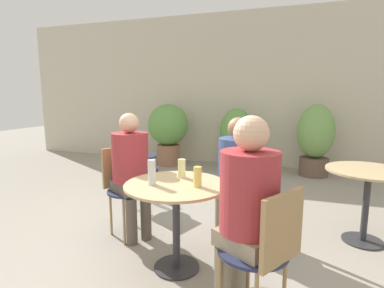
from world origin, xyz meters
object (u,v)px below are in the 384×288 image
at_px(bistro_chair_4, 137,152).
at_px(potted_plant_1, 236,135).
at_px(bistro_chair_3, 137,163).
at_px(seated_person_0, 247,202).
at_px(bistro_chair_1, 246,184).
at_px(beer_glass_0, 152,172).
at_px(seated_person_1, 236,169).
at_px(bistro_chair_0, 266,245).
at_px(potted_plant_0, 168,129).
at_px(cafe_table_near, 176,201).
at_px(cafe_table_far, 368,186).
at_px(beer_glass_2, 182,168).
at_px(beer_glass_1, 198,177).
at_px(potted_plant_2, 315,137).
at_px(bistro_chair_2, 125,182).
at_px(seated_person_2, 131,165).

distance_m(bistro_chair_4, potted_plant_1, 2.00).
xyz_separation_m(bistro_chair_3, seated_person_0, (1.61, -1.59, 0.22)).
bearing_deg(bistro_chair_1, beer_glass_0, -95.51).
distance_m(seated_person_1, beer_glass_0, 0.87).
distance_m(bistro_chair_0, potted_plant_0, 4.42).
bearing_deg(bistro_chair_0, potted_plant_0, -118.69).
xyz_separation_m(beer_glass_0, potted_plant_0, (-1.31, 3.47, -0.07)).
relative_size(cafe_table_near, bistro_chair_4, 0.92).
xyz_separation_m(cafe_table_far, beer_glass_0, (-1.70, -1.05, 0.25)).
height_order(cafe_table_near, beer_glass_2, beer_glass_2).
distance_m(cafe_table_near, potted_plant_0, 3.69).
height_order(seated_person_0, beer_glass_1, seated_person_0).
bearing_deg(potted_plant_2, bistro_chair_3, -135.94).
bearing_deg(seated_person_1, bistro_chair_2, -140.50).
relative_size(bistro_chair_0, seated_person_0, 0.68).
bearing_deg(beer_glass_1, cafe_table_near, 172.65).
bearing_deg(cafe_table_near, potted_plant_0, 113.58).
bearing_deg(bistro_chair_0, potted_plant_2, -156.36).
distance_m(seated_person_0, seated_person_2, 1.40).
bearing_deg(beer_glass_0, beer_glass_2, 61.36).
distance_m(bistro_chair_1, beer_glass_0, 1.04).
distance_m(cafe_table_far, beer_glass_0, 2.02).
bearing_deg(bistro_chair_3, potted_plant_2, -24.28).
bearing_deg(bistro_chair_0, bistro_chair_1, -135.00).
height_order(cafe_table_near, beer_glass_1, beer_glass_1).
distance_m(seated_person_2, beer_glass_1, 0.87).
relative_size(cafe_table_near, potted_plant_2, 0.65).
distance_m(cafe_table_near, bistro_chair_2, 0.85).
height_order(cafe_table_far, bistro_chair_2, bistro_chair_2).
bearing_deg(bistro_chair_2, potted_plant_2, -2.12).
distance_m(cafe_table_far, beer_glass_2, 1.76).
bearing_deg(beer_glass_1, seated_person_0, -39.43).
height_order(seated_person_0, potted_plant_1, seated_person_0).
relative_size(cafe_table_far, bistro_chair_4, 0.86).
distance_m(bistro_chair_0, potted_plant_1, 4.02).
bearing_deg(cafe_table_far, seated_person_0, -125.12).
height_order(bistro_chair_4, beer_glass_2, bistro_chair_4).
height_order(seated_person_1, beer_glass_1, seated_person_1).
height_order(bistro_chair_1, beer_glass_2, bistro_chair_1).
bearing_deg(potted_plant_0, beer_glass_2, -65.51).
height_order(cafe_table_near, potted_plant_2, potted_plant_2).
xyz_separation_m(cafe_table_near, seated_person_1, (0.36, 0.60, 0.14)).
relative_size(bistro_chair_2, bistro_chair_4, 1.00).
distance_m(cafe_table_far, potted_plant_2, 2.47).
distance_m(cafe_table_near, cafe_table_far, 1.82).
distance_m(bistro_chair_3, seated_person_1, 1.53).
bearing_deg(beer_glass_0, seated_person_1, 52.14).
bearing_deg(cafe_table_near, bistro_chair_4, 125.82).
bearing_deg(seated_person_2, beer_glass_2, -76.01).
bearing_deg(cafe_table_near, bistro_chair_3, 129.51).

